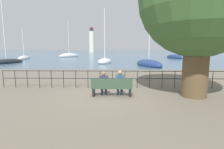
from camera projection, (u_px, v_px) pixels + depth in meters
ground_plane at (112, 96)px, 8.63m from camera, size 1000.00×1000.00×0.00m
harbor_water at (116, 52)px, 168.48m from camera, size 600.00×300.00×0.01m
park_bench at (112, 88)px, 8.50m from camera, size 1.99×0.45×0.90m
seated_person_left at (104, 83)px, 8.55m from camera, size 0.42×0.35×1.23m
seated_person_right at (120, 82)px, 8.53m from camera, size 0.40×0.35×1.28m
promenade_railing at (113, 77)px, 10.33m from camera, size 13.23×0.04×1.05m
sailboat_0 at (6, 62)px, 28.82m from camera, size 3.66×7.06×10.53m
sailboat_1 at (69, 56)px, 52.70m from camera, size 5.64×8.70×11.42m
sailboat_2 at (149, 64)px, 23.85m from camera, size 3.86×6.13×8.38m
sailboat_3 at (105, 61)px, 29.23m from camera, size 2.90×5.29×9.22m
sailboat_4 at (174, 57)px, 44.73m from camera, size 3.13×7.16×8.45m
sailboat_5 at (24, 58)px, 40.98m from camera, size 3.35×7.51×7.34m
harbor_lighthouse at (92, 40)px, 139.05m from camera, size 4.19×4.19×20.15m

